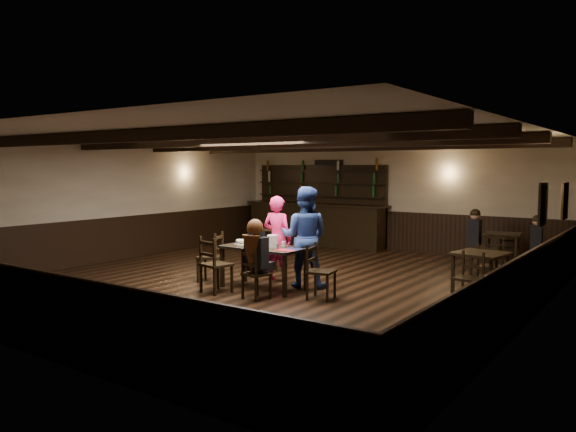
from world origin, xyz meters
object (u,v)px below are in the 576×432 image
Objects in this scene: chair_near_left at (212,260)px; bar_counter at (316,218)px; dining_table at (263,252)px; chair_near_right at (253,270)px; man_blue at (305,237)px; woman_pink at (277,238)px; cake at (242,242)px.

bar_counter is at bearing 106.24° from chair_near_left.
dining_table is 0.93m from chair_near_left.
man_blue is at bearing 84.07° from chair_near_right.
man_blue is (0.73, -0.17, 0.10)m from woman_pink.
dining_table is 1.56× the size of chair_near_left.
dining_table is 1.83× the size of chair_near_right.
bar_counter reaches higher than woman_pink.
chair_near_left reaches higher than chair_near_right.
cake reaches higher than dining_table.
chair_near_right is (0.86, 0.03, -0.08)m from chair_near_left.
chair_near_left is at bearing -73.76° from bar_counter.
dining_table is 0.78m from woman_pink.
dining_table is at bearing 57.37° from chair_near_left.
bar_counter reaches higher than dining_table.
dining_table is 0.79m from man_blue.
dining_table is at bearing -0.75° from cake.
man_blue reaches higher than dining_table.
chair_near_right is at bearing 2.18° from chair_near_left.
cake reaches higher than chair_near_right.
man_blue is 6.70× the size of cake.
chair_near_right is 1.38m from man_blue.
chair_near_right is 0.46× the size of man_blue.
bar_counter is at bearing 113.39° from chair_near_right.
bar_counter is (-1.80, 6.19, 0.16)m from chair_near_left.
chair_near_right is 1.62m from woman_pink.
man_blue is at bearing 53.40° from chair_near_left.
bar_counter is (-2.66, 6.16, 0.24)m from chair_near_right.
woman_pink is (-0.23, 0.73, 0.14)m from dining_table.
cake is at bearing 138.66° from chair_near_right.
dining_table is 0.85m from chair_near_right.
woman_pink is 0.77m from cake.
man_blue reaches higher than cake.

